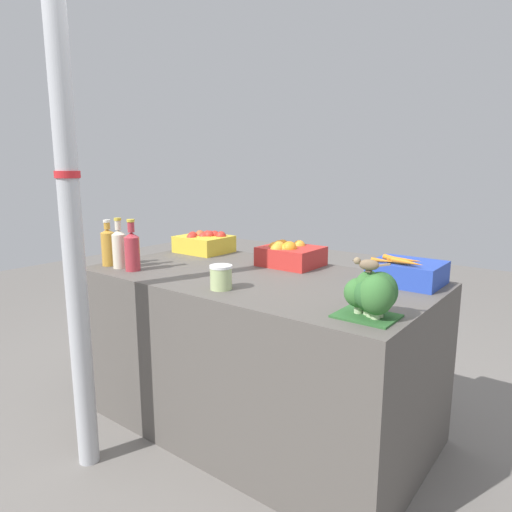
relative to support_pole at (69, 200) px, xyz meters
name	(u,v)px	position (x,y,z in m)	size (l,w,h in m)	color
ground_plane	(256,422)	(0.43, 0.75, -1.24)	(10.00, 10.00, 0.00)	slate
market_table	(256,351)	(0.43, 0.75, -0.83)	(1.77, 0.94, 0.83)	#56514C
support_pole	(69,200)	(0.00, 0.00, 0.00)	(0.11, 0.11, 2.48)	#B7BABF
apple_crate	(205,242)	(-0.23, 1.06, -0.34)	(0.32, 0.28, 0.14)	gold
orange_crate	(289,254)	(0.44, 1.04, -0.34)	(0.32, 0.28, 0.15)	red
carrot_crate	(407,271)	(1.11, 1.05, -0.35)	(0.32, 0.28, 0.14)	#2847B7
broccoli_pile	(372,294)	(1.18, 0.46, -0.31)	(0.22, 0.18, 0.18)	#2D602D
juice_bottle_amber	(108,246)	(-0.37, 0.43, -0.30)	(0.08, 0.08, 0.26)	gold
juice_bottle_cloudy	(119,247)	(-0.27, 0.43, -0.29)	(0.07, 0.07, 0.28)	beige
juice_bottle_ruby	(132,250)	(-0.15, 0.43, -0.30)	(0.08, 0.08, 0.28)	#B2333D
pickle_jar	(221,277)	(0.47, 0.43, -0.35)	(0.10, 0.10, 0.11)	#B2C684
sparrow_bird	(368,264)	(1.17, 0.45, -0.20)	(0.13, 0.06, 0.05)	#4C3D2D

